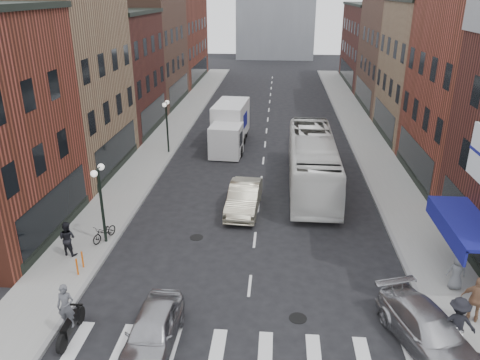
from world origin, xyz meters
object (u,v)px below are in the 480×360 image
(streetlamp_near, at_px, (100,190))
(ped_left_solo, at_px, (67,238))
(motorcycle_rider, at_px, (68,314))
(sedan_left_far, at_px, (244,198))
(ped_right_a, at_px, (457,323))
(box_truck, at_px, (230,127))
(transit_bus, at_px, (312,162))
(curb_car, at_px, (429,331))
(streetlamp_far, at_px, (167,117))
(ped_right_c, at_px, (457,272))
(parked_bicycle, at_px, (104,232))
(ped_right_b, at_px, (477,300))
(sedan_left_near, at_px, (153,330))
(bike_rack, at_px, (80,263))

(streetlamp_near, bearing_deg, ped_left_solo, -134.00)
(motorcycle_rider, relative_size, sedan_left_far, 0.47)
(motorcycle_rider, distance_m, ped_right_a, 13.71)
(box_truck, height_order, transit_bus, box_truck)
(curb_car, height_order, ped_left_solo, ped_left_solo)
(streetlamp_far, bearing_deg, ped_right_c, -46.16)
(streetlamp_near, distance_m, sedan_left_far, 8.21)
(parked_bicycle, height_order, ped_right_b, ped_right_b)
(streetlamp_far, height_order, sedan_left_near, streetlamp_far)
(sedan_left_far, xyz_separation_m, ped_right_c, (9.40, -7.06, 0.14))
(parked_bicycle, bearing_deg, curb_car, -2.70)
(ped_right_a, bearing_deg, transit_bus, -64.47)
(streetlamp_far, relative_size, curb_car, 0.85)
(transit_bus, height_order, parked_bicycle, transit_bus)
(curb_car, height_order, ped_right_b, ped_right_b)
(streetlamp_far, relative_size, box_truck, 0.52)
(motorcycle_rider, height_order, ped_right_b, motorcycle_rider)
(ped_right_a, bearing_deg, sedan_left_near, 13.81)
(parked_bicycle, height_order, ped_left_solo, ped_left_solo)
(sedan_left_near, height_order, sedan_left_far, sedan_left_far)
(ped_right_a, bearing_deg, streetlamp_far, -44.02)
(ped_left_solo, bearing_deg, streetlamp_far, -82.41)
(curb_car, bearing_deg, ped_right_c, 40.40)
(ped_right_b, bearing_deg, curb_car, 61.93)
(streetlamp_near, relative_size, sedan_left_near, 0.99)
(streetlamp_near, relative_size, curb_car, 0.85)
(sedan_left_near, bearing_deg, sedan_left_far, 78.95)
(curb_car, xyz_separation_m, ped_left_solo, (-15.20, 4.86, 0.29))
(transit_bus, distance_m, parked_bicycle, 13.63)
(ped_left_solo, height_order, ped_right_b, ped_right_b)
(ped_right_b, bearing_deg, bike_rack, 19.70)
(ped_right_a, bearing_deg, streetlamp_near, -13.01)
(streetlamp_near, distance_m, ped_right_a, 16.15)
(bike_rack, relative_size, ped_right_b, 0.43)
(streetlamp_far, bearing_deg, parked_bicycle, -90.41)
(box_truck, xyz_separation_m, ped_right_c, (11.46, -18.86, -0.73))
(box_truck, bearing_deg, motorcycle_rider, -93.95)
(streetlamp_near, height_order, ped_right_b, streetlamp_near)
(box_truck, relative_size, sedan_left_near, 1.91)
(streetlamp_near, height_order, box_truck, streetlamp_near)
(sedan_left_near, relative_size, ped_right_b, 2.24)
(streetlamp_near, height_order, streetlamp_far, same)
(ped_right_c, bearing_deg, sedan_left_far, -34.42)
(sedan_left_far, distance_m, ped_left_solo, 9.77)
(streetlamp_far, bearing_deg, ped_right_b, -49.48)
(bike_rack, xyz_separation_m, curb_car, (14.10, -3.51, 0.15))
(ped_left_solo, bearing_deg, transit_bus, -128.33)
(ped_left_solo, xyz_separation_m, ped_right_c, (17.30, -1.32, -0.06))
(box_truck, relative_size, ped_right_c, 5.03)
(streetlamp_near, height_order, motorcycle_rider, streetlamp_near)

